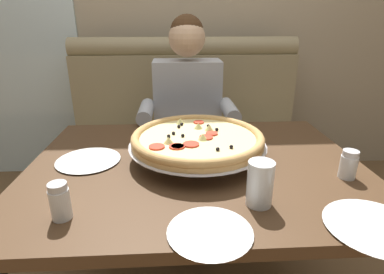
% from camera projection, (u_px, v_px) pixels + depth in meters
% --- Properties ---
extents(booth_bench, '(1.61, 0.78, 1.13)m').
position_uv_depth(booth_bench, '(186.00, 147.00, 2.17)').
color(booth_bench, '#998966').
rests_on(booth_bench, ground_plane).
extents(dining_table, '(1.25, 0.95, 0.73)m').
position_uv_depth(dining_table, '(196.00, 182.00, 1.20)').
color(dining_table, '#4C331E').
rests_on(dining_table, ground_plane).
extents(diner_main, '(0.54, 0.64, 1.27)m').
position_uv_depth(diner_main, '(187.00, 116.00, 1.81)').
color(diner_main, '#2D3342').
rests_on(diner_main, ground_plane).
extents(pizza, '(0.53, 0.53, 0.11)m').
position_uv_depth(pizza, '(197.00, 139.00, 1.18)').
color(pizza, silver).
rests_on(pizza, dining_table).
extents(shaker_oregano, '(0.05, 0.05, 0.11)m').
position_uv_depth(shaker_oregano, '(60.00, 204.00, 0.83)').
color(shaker_oregano, white).
rests_on(shaker_oregano, dining_table).
extents(shaker_pepper_flakes, '(0.06, 0.06, 0.10)m').
position_uv_depth(shaker_pepper_flakes, '(348.00, 166.00, 1.04)').
color(shaker_pepper_flakes, white).
rests_on(shaker_pepper_flakes, dining_table).
extents(plate_near_left, '(0.22, 0.22, 0.02)m').
position_uv_depth(plate_near_left, '(210.00, 230.00, 0.78)').
color(plate_near_left, white).
rests_on(plate_near_left, dining_table).
extents(plate_near_right, '(0.24, 0.24, 0.02)m').
position_uv_depth(plate_near_right, '(88.00, 159.00, 1.18)').
color(plate_near_right, white).
rests_on(plate_near_right, dining_table).
extents(plate_far_side, '(0.26, 0.26, 0.02)m').
position_uv_depth(plate_far_side, '(376.00, 225.00, 0.80)').
color(plate_far_side, white).
rests_on(plate_far_side, dining_table).
extents(drinking_glass, '(0.08, 0.08, 0.14)m').
position_uv_depth(drinking_glass, '(260.00, 186.00, 0.89)').
color(drinking_glass, silver).
rests_on(drinking_glass, dining_table).
extents(patio_chair, '(0.40, 0.40, 0.86)m').
position_uv_depth(patio_chair, '(52.00, 92.00, 3.23)').
color(patio_chair, black).
rests_on(patio_chair, ground_plane).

